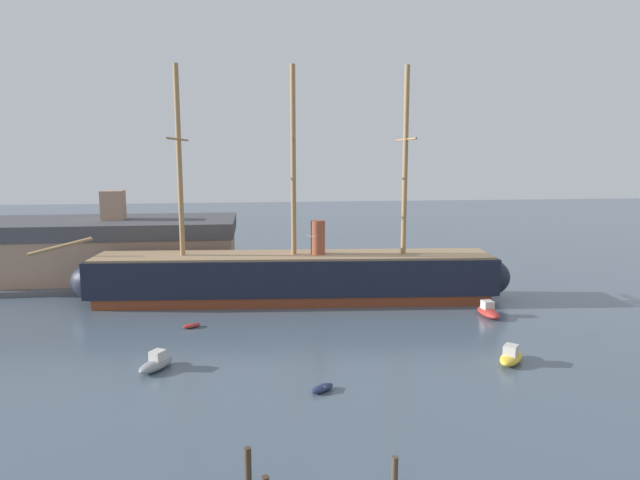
# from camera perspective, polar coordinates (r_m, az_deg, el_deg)

# --- Properties ---
(tall_ship) EXTENTS (64.25, 14.99, 30.89)m
(tall_ship) POSITION_cam_1_polar(r_m,az_deg,el_deg) (74.90, -2.67, -3.73)
(tall_ship) COLOR brown
(tall_ship) RESTS_ON ground
(dinghy_near_centre) EXTENTS (2.48, 2.23, 0.55)m
(dinghy_near_centre) POSITION_cam_1_polar(r_m,az_deg,el_deg) (48.19, 0.22, -14.94)
(dinghy_near_centre) COLOR #1E284C
(dinghy_near_centre) RESTS_ON ground
(motorboat_mid_left) EXTENTS (3.60, 4.41, 1.73)m
(motorboat_mid_left) POSITION_cam_1_polar(r_m,az_deg,el_deg) (54.59, -16.42, -12.00)
(motorboat_mid_left) COLOR gray
(motorboat_mid_left) RESTS_ON ground
(motorboat_mid_right) EXTENTS (4.20, 4.51, 1.83)m
(motorboat_mid_right) POSITION_cam_1_polar(r_m,az_deg,el_deg) (56.93, 18.98, -11.21)
(motorboat_mid_right) COLOR gold
(motorboat_mid_right) RESTS_ON ground
(dinghy_alongside_bow) EXTENTS (2.26, 1.81, 0.49)m
(dinghy_alongside_bow) POSITION_cam_1_polar(r_m,az_deg,el_deg) (65.92, -13.03, -8.54)
(dinghy_alongside_bow) COLOR #B22D28
(dinghy_alongside_bow) RESTS_ON ground
(motorboat_alongside_stern) EXTENTS (2.09, 4.61, 1.90)m
(motorboat_alongside_stern) POSITION_cam_1_polar(r_m,az_deg,el_deg) (71.33, 16.85, -7.00)
(motorboat_alongside_stern) COLOR #B22D28
(motorboat_alongside_stern) RESTS_ON ground
(motorboat_distant_centre) EXTENTS (3.55, 3.08, 1.41)m
(motorboat_distant_centre) POSITION_cam_1_polar(r_m,az_deg,el_deg) (92.37, -1.60, -3.12)
(motorboat_distant_centre) COLOR gold
(motorboat_distant_centre) RESTS_ON ground
(mooring_piling_nearest) EXTENTS (0.39, 0.39, 1.72)m
(mooring_piling_nearest) POSITION_cam_1_polar(r_m,az_deg,el_deg) (36.56, 7.67, -22.32)
(mooring_piling_nearest) COLOR #4C3D2D
(mooring_piling_nearest) RESTS_ON ground
(mooring_piling_left_pair) EXTENTS (0.42, 0.42, 2.26)m
(mooring_piling_left_pair) POSITION_cam_1_polar(r_m,az_deg,el_deg) (36.47, -7.39, -21.91)
(mooring_piling_left_pair) COLOR #423323
(mooring_piling_left_pair) RESTS_ON ground
(dockside_warehouse_left) EXTENTS (41.14, 19.19, 14.02)m
(dockside_warehouse_left) POSITION_cam_1_polar(r_m,az_deg,el_deg) (92.47, -20.55, -0.98)
(dockside_warehouse_left) COLOR #565659
(dockside_warehouse_left) RESTS_ON ground
(seagull_in_flight) EXTENTS (1.06, 0.99, 0.14)m
(seagull_in_flight) POSITION_cam_1_polar(r_m,az_deg,el_deg) (60.51, -0.86, 0.39)
(seagull_in_flight) COLOR silver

